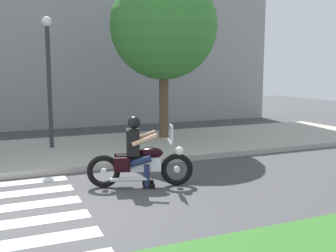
{
  "coord_description": "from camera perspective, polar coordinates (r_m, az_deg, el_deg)",
  "views": [
    {
      "loc": [
        -0.22,
        -6.33,
        2.37
      ],
      "look_at": [
        3.53,
        2.38,
        1.03
      ],
      "focal_mm": 42.25,
      "sensor_mm": 36.0,
      "label": 1
    }
  ],
  "objects": [
    {
      "name": "ground_plane",
      "position": [
        6.76,
        -20.41,
        -12.96
      ],
      "size": [
        48.0,
        48.0,
        0.0
      ],
      "primitive_type": "plane",
      "color": "#424244"
    },
    {
      "name": "sidewalk",
      "position": [
        11.5,
        -21.73,
        -4.02
      ],
      "size": [
        24.0,
        4.4,
        0.15
      ],
      "primitive_type": "cube",
      "color": "#A8A399",
      "rests_on": "ground"
    },
    {
      "name": "motorcycle",
      "position": [
        8.11,
        -3.93,
        -5.49
      ],
      "size": [
        2.11,
        0.9,
        1.27
      ],
      "color": "black",
      "rests_on": "ground"
    },
    {
      "name": "rider",
      "position": [
        8.03,
        -4.5,
        -2.92
      ],
      "size": [
        0.73,
        0.66,
        1.46
      ],
      "color": "black",
      "rests_on": "ground"
    },
    {
      "name": "street_lamp",
      "position": [
        11.75,
        -16.83,
        7.7
      ],
      "size": [
        0.28,
        0.28,
        3.85
      ],
      "color": "#2D2D33",
      "rests_on": "ground"
    },
    {
      "name": "tree_near_rack",
      "position": [
        13.15,
        -0.62,
        14.19
      ],
      "size": [
        3.48,
        3.48,
        5.53
      ],
      "color": "brown",
      "rests_on": "ground"
    }
  ]
}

